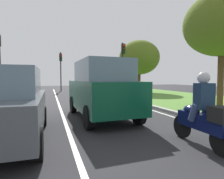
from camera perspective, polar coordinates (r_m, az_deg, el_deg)
The scene contains 13 objects.
ground_plane at distance 12.25m, azimuth -12.54°, elevation -4.14°, with size 60.00×60.00×0.00m, color #262628.
lane_line_center at distance 12.21m, azimuth -15.82°, elevation -4.20°, with size 0.12×32.00×0.01m, color silver.
lane_line_right_edge at distance 13.11m, azimuth 3.35°, elevation -3.56°, with size 0.12×32.00×0.01m, color silver.
grass_verge_right at distance 15.58m, azimuth 20.36°, elevation -2.56°, with size 9.00×48.00×0.06m, color #548433.
curb_right at distance 13.29m, azimuth 5.36°, elevation -3.23°, with size 0.24×48.00×0.12m, color #9E9B93.
car_suv_ahead at distance 7.50m, azimuth -3.27°, elevation 0.16°, with size 2.11×4.57×2.28m.
car_sedan_left_lane at distance 5.41m, azimuth -29.48°, elevation -4.15°, with size 1.86×4.31×1.86m.
motorcycle at distance 4.86m, azimuth 26.01°, elevation -9.04°, with size 0.41×1.90×1.01m.
rider_person at distance 4.81m, azimuth 25.81°, elevation -1.70°, with size 0.51×0.41×1.16m.
traffic_light_near_right at distance 17.20m, azimuth 3.32°, elevation 9.11°, with size 0.32×0.50×4.79m.
traffic_light_far_median at distance 23.86m, azimuth -15.24°, elevation 7.27°, with size 0.32×0.50×4.76m.
tree_roadside_near at distance 11.97m, azimuth 30.40°, elevation 16.63°, with size 3.96×3.96×6.13m.
tree_roadside_far at distance 21.53m, azimuth 8.26°, elevation 9.53°, with size 4.47×4.47×5.81m.
Camera 1 is at (-1.20, 1.91, 1.59)m, focal length 30.24 mm.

